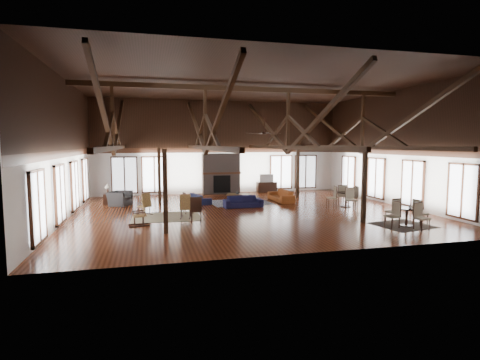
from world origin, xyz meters
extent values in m
plane|color=maroon|center=(0.00, 0.00, 0.00)|extent=(16.00, 16.00, 0.00)
cube|color=black|center=(0.00, 0.00, 6.00)|extent=(16.00, 14.00, 0.02)
cube|color=white|center=(0.00, 7.00, 3.00)|extent=(16.00, 0.02, 6.00)
cube|color=white|center=(0.00, -7.00, 3.00)|extent=(16.00, 0.02, 6.00)
cube|color=white|center=(-8.00, 0.00, 3.00)|extent=(0.02, 14.00, 6.00)
cube|color=white|center=(8.00, 0.00, 3.00)|extent=(0.02, 14.00, 6.00)
cube|color=#321B0E|center=(0.00, 0.00, 5.75)|extent=(15.60, 0.18, 0.22)
cube|color=#321B0E|center=(-6.00, 0.00, 3.05)|extent=(0.16, 13.70, 0.18)
cube|color=#321B0E|center=(-6.00, 0.00, 4.40)|extent=(0.14, 0.14, 2.70)
cube|color=#321B0E|center=(-6.00, 3.50, 4.28)|extent=(0.15, 7.07, 3.12)
cube|color=#321B0E|center=(-6.00, -3.50, 4.28)|extent=(0.15, 7.07, 3.12)
cube|color=#321B0E|center=(-2.00, 0.00, 3.05)|extent=(0.16, 13.70, 0.18)
cube|color=#321B0E|center=(-2.00, 0.00, 4.40)|extent=(0.14, 0.14, 2.70)
cube|color=#321B0E|center=(-2.00, 3.50, 4.28)|extent=(0.15, 7.07, 3.12)
cube|color=#321B0E|center=(-2.00, -3.50, 4.28)|extent=(0.15, 7.07, 3.12)
cube|color=#321B0E|center=(2.00, 0.00, 3.05)|extent=(0.16, 13.70, 0.18)
cube|color=#321B0E|center=(2.00, 0.00, 4.40)|extent=(0.14, 0.14, 2.70)
cube|color=#321B0E|center=(2.00, 3.50, 4.28)|extent=(0.15, 7.07, 3.12)
cube|color=#321B0E|center=(2.00, -3.50, 4.28)|extent=(0.15, 7.07, 3.12)
cube|color=#321B0E|center=(6.00, 0.00, 3.05)|extent=(0.16, 13.70, 0.18)
cube|color=#321B0E|center=(6.00, 0.00, 4.40)|extent=(0.14, 0.14, 2.70)
cube|color=#321B0E|center=(6.00, 3.50, 4.28)|extent=(0.15, 7.07, 3.12)
cube|color=#321B0E|center=(6.00, -3.50, 4.28)|extent=(0.15, 7.07, 3.12)
cube|color=#321B0E|center=(-4.00, -3.50, 1.52)|extent=(0.16, 0.16, 3.05)
cube|color=#321B0E|center=(4.00, -3.50, 1.52)|extent=(0.16, 0.16, 3.05)
cube|color=#321B0E|center=(-4.00, 3.50, 1.52)|extent=(0.16, 0.16, 3.05)
cube|color=#321B0E|center=(4.00, 3.50, 1.52)|extent=(0.16, 0.16, 3.05)
cube|color=#695750|center=(0.00, 6.68, 1.30)|extent=(2.40, 0.62, 2.60)
cube|color=black|center=(0.00, 6.36, 0.65)|extent=(1.10, 0.06, 1.10)
cube|color=#381C10|center=(0.00, 6.40, 1.35)|extent=(2.50, 0.20, 0.12)
cylinder|color=black|center=(0.50, -1.00, 4.05)|extent=(0.04, 0.04, 0.70)
cylinder|color=black|center=(0.50, -1.00, 3.70)|extent=(0.20, 0.20, 0.10)
cube|color=black|center=(0.95, -1.00, 3.70)|extent=(0.70, 0.12, 0.02)
cube|color=black|center=(0.50, -0.55, 3.70)|extent=(0.12, 0.70, 0.02)
cube|color=black|center=(0.05, -1.00, 3.70)|extent=(0.70, 0.12, 0.02)
cube|color=black|center=(0.50, -1.45, 3.70)|extent=(0.12, 0.70, 0.02)
imported|color=#141438|center=(0.10, 1.26, 0.29)|extent=(1.99, 0.84, 0.57)
imported|color=#161B3E|center=(-1.86, 3.14, 0.25)|extent=(1.84, 1.11, 0.50)
imported|color=brown|center=(2.67, 2.70, 0.31)|extent=(2.13, 0.92, 0.61)
cube|color=brown|center=(0.21, 2.74, 0.44)|extent=(1.38, 1.03, 0.06)
cube|color=brown|center=(-0.31, 2.53, 0.21)|extent=(0.06, 0.06, 0.41)
cube|color=brown|center=(-0.31, 2.94, 0.21)|extent=(0.06, 0.06, 0.41)
cube|color=brown|center=(0.73, 2.53, 0.21)|extent=(0.06, 0.06, 0.41)
cube|color=brown|center=(0.73, 2.94, 0.21)|extent=(0.06, 0.06, 0.41)
imported|color=#B2B2B2|center=(0.15, 2.69, 0.57)|extent=(0.22, 0.22, 0.19)
imported|color=#2A2B2D|center=(-6.07, 3.31, 0.37)|extent=(1.44, 1.37, 0.74)
cube|color=black|center=(-6.67, 3.64, 0.30)|extent=(0.45, 0.45, 0.60)
cylinder|color=black|center=(-6.67, 3.64, 0.78)|extent=(0.08, 0.08, 0.36)
cone|color=beige|center=(-6.67, 3.64, 1.03)|extent=(0.32, 0.32, 0.26)
cube|color=olive|center=(-4.80, 0.37, 0.38)|extent=(0.60, 0.60, 0.05)
cube|color=olive|center=(-4.68, 0.21, 0.69)|extent=(0.45, 0.40, 0.63)
cube|color=black|center=(-4.94, 0.26, 0.02)|extent=(0.51, 0.65, 0.05)
cube|color=black|center=(-4.65, 0.48, 0.02)|extent=(0.51, 0.65, 0.05)
cube|color=olive|center=(-3.02, -0.80, 0.40)|extent=(0.54, 0.52, 0.05)
cube|color=olive|center=(-3.06, -1.01, 0.72)|extent=(0.49, 0.26, 0.67)
cube|color=black|center=(-3.20, -0.77, 0.02)|extent=(0.21, 0.81, 0.05)
cube|color=black|center=(-2.83, -0.84, 0.02)|extent=(0.21, 0.81, 0.05)
cube|color=olive|center=(-4.98, -1.95, 0.39)|extent=(0.47, 0.48, 0.05)
cube|color=olive|center=(-4.78, -1.93, 0.69)|extent=(0.21, 0.46, 0.64)
cube|color=black|center=(-4.96, -2.13, 0.02)|extent=(0.78, 0.13, 0.05)
cube|color=black|center=(-5.00, -1.77, 0.02)|extent=(0.78, 0.13, 0.05)
cube|color=black|center=(-2.80, 0.18, 0.45)|extent=(0.48, 0.48, 0.05)
cube|color=black|center=(-2.99, 0.15, 0.72)|extent=(0.11, 0.42, 0.55)
cylinder|color=black|center=(-2.80, 0.18, 0.23)|extent=(0.03, 0.03, 0.45)
cube|color=black|center=(-2.69, -1.90, 0.49)|extent=(0.53, 0.53, 0.05)
cube|color=black|center=(-2.73, -2.11, 0.79)|extent=(0.46, 0.12, 0.60)
cylinder|color=black|center=(-2.69, -1.90, 0.25)|extent=(0.04, 0.04, 0.49)
cylinder|color=black|center=(5.24, -4.56, 0.71)|extent=(0.83, 0.83, 0.04)
cylinder|color=black|center=(5.24, -4.56, 0.36)|extent=(0.10, 0.10, 0.69)
cylinder|color=black|center=(5.24, -4.56, 0.02)|extent=(0.50, 0.50, 0.04)
cylinder|color=black|center=(5.27, 0.13, 0.73)|extent=(0.86, 0.86, 0.04)
cylinder|color=black|center=(5.27, 0.13, 0.38)|extent=(0.10, 0.10, 0.71)
cylinder|color=black|center=(5.27, 0.13, 0.02)|extent=(0.52, 0.52, 0.04)
imported|color=#B2B2B2|center=(5.32, -4.65, 0.78)|extent=(0.18, 0.18, 0.11)
imported|color=#B2B2B2|center=(5.29, 0.09, 0.80)|extent=(0.14, 0.14, 0.10)
cube|color=black|center=(3.14, 6.75, 0.33)|extent=(1.32, 0.49, 0.66)
imported|color=#B2B2B2|center=(3.10, 6.75, 0.93)|extent=(0.94, 0.13, 0.54)
cube|color=tan|center=(-3.84, -0.43, 0.01)|extent=(3.03, 2.43, 0.01)
cube|color=#192347|center=(0.29, 2.78, 0.01)|extent=(3.34, 2.61, 0.01)
cube|color=black|center=(5.21, -4.40, 0.01)|extent=(2.30, 2.16, 0.01)
camera|label=1|loc=(-4.57, -17.04, 3.24)|focal=28.00mm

